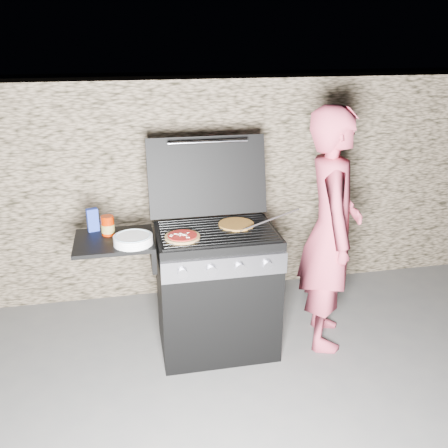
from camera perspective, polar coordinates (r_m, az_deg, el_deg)
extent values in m
plane|color=#4D4D4D|center=(3.75, -0.77, -13.70)|extent=(50.00, 50.00, 0.00)
cube|color=tan|center=(4.29, -3.45, 4.35)|extent=(8.00, 0.35, 1.80)
cylinder|color=#B68528|center=(3.39, 1.41, -0.03)|extent=(0.32, 0.32, 0.01)
cylinder|color=#8C1B00|center=(3.32, -13.14, -0.15)|extent=(0.09, 0.09, 0.13)
cube|color=navy|center=(3.41, -14.78, 0.45)|extent=(0.08, 0.06, 0.16)
cylinder|color=white|center=(3.16, -10.35, -1.79)|extent=(0.30, 0.30, 0.06)
imported|color=#BD4055|center=(3.52, 12.10, -0.75)|extent=(0.56, 0.71, 1.72)
cylinder|color=black|center=(3.38, 5.29, 0.51)|extent=(0.45, 0.13, 0.09)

